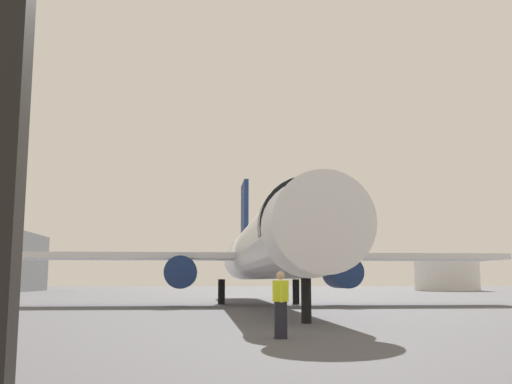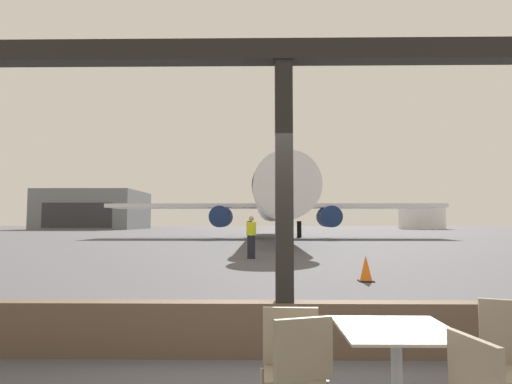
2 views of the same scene
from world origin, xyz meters
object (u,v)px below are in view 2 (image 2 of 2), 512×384
object	(u,v)px
cafe_chair_aisle_left	(290,352)
airplane	(275,202)
cafe_chair_window_left	(298,368)
traffic_cone	(366,269)
fuel_storage_tank	(422,217)
ground_crew_worker	(251,236)
dining_table	(397,370)
distant_hangar	(95,210)

from	to	relation	value
cafe_chair_aisle_left	airplane	bearing A→B (deg)	88.35
cafe_chair_window_left	traffic_cone	size ratio (longest dim) A/B	1.33
cafe_chair_window_left	fuel_storage_tank	world-z (taller)	fuel_storage_tank
ground_crew_worker	fuel_storage_tank	bearing A→B (deg)	64.43
cafe_chair_aisle_left	dining_table	bearing A→B (deg)	-6.26
dining_table	cafe_chair_window_left	size ratio (longest dim) A/B	0.93
cafe_chair_window_left	ground_crew_worker	world-z (taller)	ground_crew_worker
airplane	distant_hangar	world-z (taller)	airplane
cafe_chair_window_left	distant_hangar	bearing A→B (deg)	112.75
cafe_chair_aisle_left	airplane	world-z (taller)	airplane
distant_hangar	fuel_storage_tank	distance (m)	68.87
fuel_storage_tank	ground_crew_worker	bearing A→B (deg)	-115.57
ground_crew_worker	traffic_cone	bearing A→B (deg)	-65.11
distant_hangar	dining_table	bearing A→B (deg)	-66.77
traffic_cone	distant_hangar	xyz separation A→B (m)	(-37.66, 76.32, 3.64)
traffic_cone	airplane	bearing A→B (deg)	93.04
cafe_chair_window_left	cafe_chair_aisle_left	bearing A→B (deg)	94.82
cafe_chair_aisle_left	airplane	distance (m)	34.38
airplane	distant_hangar	size ratio (longest dim) A/B	1.91
cafe_chair_window_left	airplane	bearing A→B (deg)	88.41
cafe_chair_window_left	distant_hangar	world-z (taller)	distant_hangar
dining_table	cafe_chair_aisle_left	distance (m)	0.77
dining_table	ground_crew_worker	bearing A→B (deg)	95.67
cafe_chair_aisle_left	traffic_cone	bearing A→B (deg)	72.13
cafe_chair_aisle_left	airplane	xyz separation A→B (m)	(0.99, 34.26, 2.72)
cafe_chair_aisle_left	traffic_cone	size ratio (longest dim) A/B	1.33
dining_table	ground_crew_worker	xyz separation A→B (m)	(-1.41, 14.15, 0.47)
cafe_chair_aisle_left	fuel_storage_tank	world-z (taller)	fuel_storage_tank
cafe_chair_window_left	airplane	distance (m)	34.70
ground_crew_worker	cafe_chair_aisle_left	bearing A→B (deg)	-87.37
ground_crew_worker	airplane	bearing A→B (deg)	85.37
cafe_chair_aisle_left	distant_hangar	world-z (taller)	distant_hangar
dining_table	cafe_chair_aisle_left	bearing A→B (deg)	173.74
cafe_chair_window_left	cafe_chair_aisle_left	xyz separation A→B (m)	(-0.03, 0.32, 0.00)
fuel_storage_tank	traffic_cone	bearing A→B (deg)	-111.75
ground_crew_worker	traffic_cone	size ratio (longest dim) A/B	2.64
cafe_chair_aisle_left	ground_crew_worker	world-z (taller)	ground_crew_worker
traffic_cone	distant_hangar	distance (m)	85.18
cafe_chair_window_left	traffic_cone	bearing A→B (deg)	73.00
cafe_chair_window_left	fuel_storage_tank	distance (m)	92.28
airplane	traffic_cone	size ratio (longest dim) A/B	55.38
airplane	cafe_chair_aisle_left	bearing A→B (deg)	-91.65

